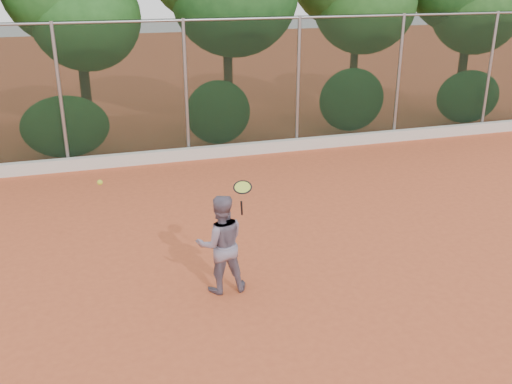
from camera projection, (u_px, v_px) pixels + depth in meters
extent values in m
plane|color=#CA572F|center=(275.00, 291.00, 8.67)|extent=(80.00, 80.00, 0.00)
cube|color=silver|center=(190.00, 154.00, 14.69)|extent=(24.00, 0.20, 0.30)
imported|color=slate|center=(221.00, 244.00, 8.45)|extent=(0.77, 0.62, 1.54)
cube|color=black|center=(186.00, 91.00, 14.28)|extent=(24.00, 0.01, 3.50)
cylinder|color=gray|center=(183.00, 20.00, 13.66)|extent=(24.00, 0.06, 0.06)
cylinder|color=gray|center=(61.00, 98.00, 13.46)|extent=(0.09, 0.09, 3.50)
cylinder|color=gray|center=(186.00, 91.00, 14.28)|extent=(0.09, 0.09, 3.50)
cylinder|color=gray|center=(298.00, 84.00, 15.10)|extent=(0.09, 0.09, 3.50)
cylinder|color=gray|center=(398.00, 79.00, 15.91)|extent=(0.09, 0.09, 3.50)
cylinder|color=gray|center=(489.00, 73.00, 16.73)|extent=(0.09, 0.09, 3.50)
cylinder|color=#3A2516|center=(87.00, 100.00, 15.87)|extent=(0.28, 0.28, 2.40)
ellipsoid|color=#225C1F|center=(86.00, 18.00, 15.04)|extent=(2.90, 2.40, 2.80)
cylinder|color=#44291A|center=(228.00, 83.00, 16.59)|extent=(0.26, 0.26, 3.00)
cylinder|color=#47301B|center=(353.00, 80.00, 17.94)|extent=(0.24, 0.24, 2.70)
ellipsoid|color=#23571E|center=(365.00, 2.00, 17.05)|extent=(3.20, 2.70, 3.10)
cylinder|color=#3B2716|center=(461.00, 79.00, 18.63)|extent=(0.28, 0.28, 2.50)
ellipsoid|color=#36722B|center=(478.00, 7.00, 17.78)|extent=(3.00, 2.50, 2.90)
ellipsoid|color=#35752C|center=(65.00, 127.00, 14.50)|extent=(2.20, 1.16, 1.60)
ellipsoid|color=#2A6225|center=(218.00, 112.00, 15.55)|extent=(1.80, 1.04, 1.76)
ellipsoid|color=#276426|center=(352.00, 100.00, 16.61)|extent=(2.00, 1.10, 1.84)
ellipsoid|color=#266125|center=(468.00, 97.00, 17.75)|extent=(2.16, 1.12, 1.64)
cylinder|color=black|center=(242.00, 208.00, 8.34)|extent=(0.08, 0.15, 0.27)
torus|color=black|center=(243.00, 187.00, 8.16)|extent=(0.35, 0.34, 0.14)
cylinder|color=#C6D83F|center=(243.00, 187.00, 8.16)|extent=(0.29, 0.28, 0.10)
sphere|color=#BDCF2F|center=(100.00, 182.00, 7.58)|extent=(0.07, 0.07, 0.07)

